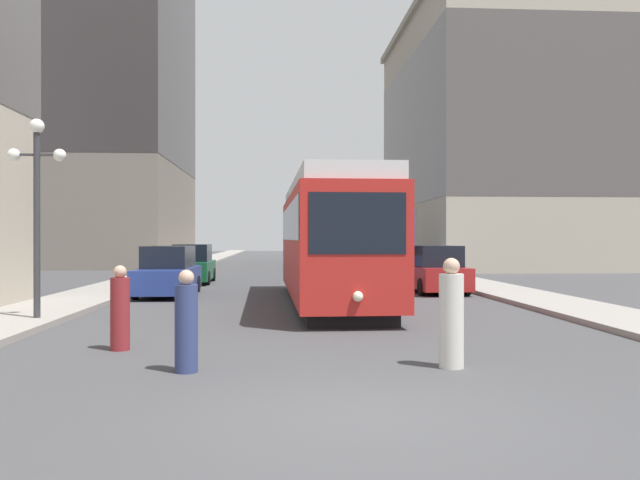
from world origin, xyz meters
name	(u,v)px	position (x,y,z in m)	size (l,w,h in m)	color
ground_plane	(365,417)	(0.00, 0.00, 0.00)	(200.00, 200.00, 0.00)	#424244
sidewalk_left	(187,266)	(-7.62, 40.00, 0.07)	(2.56, 120.00, 0.15)	gray
sidewalk_right	(395,266)	(7.62, 40.00, 0.07)	(2.56, 120.00, 0.15)	gray
streetcar	(329,238)	(0.63, 13.39, 2.10)	(2.89, 13.16, 3.89)	black
transit_bus	(365,241)	(3.72, 27.49, 1.95)	(2.86, 12.81, 3.45)	black
parked_car_left_near	(168,273)	(-5.04, 16.57, 0.84)	(1.93, 4.95, 1.82)	black
parked_car_left_mid	(192,265)	(-5.04, 23.28, 0.84)	(1.93, 4.58, 1.82)	black
parked_car_right_far	(435,271)	(5.04, 17.17, 0.84)	(1.98, 4.27, 1.82)	black
pedestrian_crossing_near	(186,325)	(-2.46, 2.71, 0.75)	(0.36, 0.36, 1.61)	navy
pedestrian_crossing_far	(120,311)	(-3.98, 4.82, 0.74)	(0.36, 0.36, 1.60)	maroon
pedestrian_on_sidewalk	(451,317)	(1.79, 2.79, 0.83)	(0.40, 0.40, 1.79)	beige
lamp_post_left_near	(37,185)	(-6.94, 8.80, 3.41)	(1.41, 0.36, 4.89)	#333338
building_left_corner	(104,61)	(-14.86, 45.33, 16.22)	(12.53, 19.89, 31.44)	slate
building_right_corner	(498,139)	(15.87, 41.49, 9.76)	(14.54, 23.12, 18.99)	#B2A893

